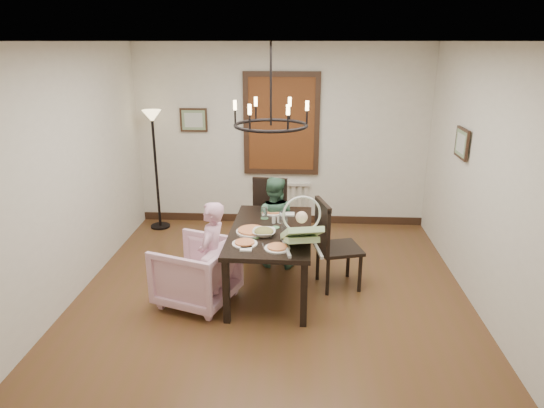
# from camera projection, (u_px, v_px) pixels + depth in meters

# --- Properties ---
(room_shell) EXTENTS (4.51, 5.00, 2.81)m
(room_shell) POSITION_uv_depth(u_px,v_px,m) (274.00, 172.00, 5.45)
(room_shell) COLOR brown
(room_shell) RESTS_ON ground
(dining_table) EXTENTS (0.95, 1.65, 0.76)m
(dining_table) POSITION_uv_depth(u_px,v_px,m) (271.00, 236.00, 5.55)
(dining_table) COLOR black
(dining_table) RESTS_ON room_shell
(chair_far) EXTENTS (0.52, 0.52, 1.07)m
(chair_far) POSITION_uv_depth(u_px,v_px,m) (267.00, 220.00, 6.46)
(chair_far) COLOR black
(chair_far) RESTS_ON room_shell
(chair_right) EXTENTS (0.59, 0.59, 1.09)m
(chair_right) POSITION_uv_depth(u_px,v_px,m) (339.00, 244.00, 5.68)
(chair_right) COLOR black
(chair_right) RESTS_ON room_shell
(armchair) EXTENTS (1.01, 1.00, 0.72)m
(armchair) POSITION_uv_depth(u_px,v_px,m) (196.00, 272.00, 5.38)
(armchair) COLOR #E1ACBE
(armchair) RESTS_ON room_shell
(elderly_woman) EXTENTS (0.31, 0.41, 1.01)m
(elderly_woman) POSITION_uv_depth(u_px,v_px,m) (213.00, 265.00, 5.22)
(elderly_woman) COLOR #DC9BB6
(elderly_woman) RESTS_ON room_shell
(seated_man) EXTENTS (0.53, 0.43, 0.99)m
(seated_man) POSITION_uv_depth(u_px,v_px,m) (273.00, 229.00, 6.25)
(seated_man) COLOR #427054
(seated_man) RESTS_ON room_shell
(baby_bouncer) EXTENTS (0.52, 0.65, 0.38)m
(baby_bouncer) POSITION_uv_depth(u_px,v_px,m) (301.00, 231.00, 4.96)
(baby_bouncer) COLOR #BAE49D
(baby_bouncer) RESTS_ON dining_table
(salad_bowl) EXTENTS (0.31, 0.31, 0.08)m
(salad_bowl) POSITION_uv_depth(u_px,v_px,m) (264.00, 232.00, 5.34)
(salad_bowl) COLOR white
(salad_bowl) RESTS_ON dining_table
(pizza_platter) EXTENTS (0.35, 0.35, 0.04)m
(pizza_platter) POSITION_uv_depth(u_px,v_px,m) (251.00, 231.00, 5.42)
(pizza_platter) COLOR tan
(pizza_platter) RESTS_ON dining_table
(drinking_glass) EXTENTS (0.07, 0.07, 0.14)m
(drinking_glass) POSITION_uv_depth(u_px,v_px,m) (284.00, 224.00, 5.49)
(drinking_glass) COLOR silver
(drinking_glass) RESTS_ON dining_table
(window_blinds) EXTENTS (1.00, 0.03, 1.40)m
(window_blinds) POSITION_uv_depth(u_px,v_px,m) (281.00, 124.00, 7.36)
(window_blinds) COLOR #613113
(window_blinds) RESTS_ON room_shell
(radiator) EXTENTS (0.92, 0.12, 0.62)m
(radiator) POSITION_uv_depth(u_px,v_px,m) (281.00, 202.00, 7.78)
(radiator) COLOR silver
(radiator) RESTS_ON room_shell
(picture_back) EXTENTS (0.42, 0.03, 0.36)m
(picture_back) POSITION_uv_depth(u_px,v_px,m) (194.00, 120.00, 7.43)
(picture_back) COLOR black
(picture_back) RESTS_ON room_shell
(picture_right) EXTENTS (0.03, 0.42, 0.36)m
(picture_right) POSITION_uv_depth(u_px,v_px,m) (462.00, 143.00, 5.75)
(picture_right) COLOR black
(picture_right) RESTS_ON room_shell
(floor_lamp) EXTENTS (0.30, 0.30, 1.80)m
(floor_lamp) POSITION_uv_depth(u_px,v_px,m) (156.00, 172.00, 7.40)
(floor_lamp) COLOR black
(floor_lamp) RESTS_ON room_shell
(chandelier) EXTENTS (0.80, 0.80, 0.04)m
(chandelier) POSITION_uv_depth(u_px,v_px,m) (271.00, 125.00, 5.15)
(chandelier) COLOR black
(chandelier) RESTS_ON room_shell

